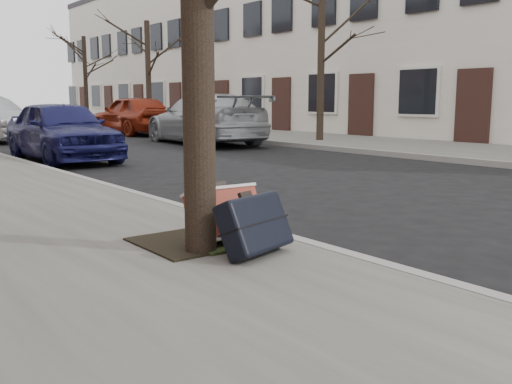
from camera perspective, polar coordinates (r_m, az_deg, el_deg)
ground at (r=5.28m, az=20.09°, el=-5.25°), size 120.00×120.00×0.00m
far_sidewalk at (r=21.50m, az=-3.21°, el=5.98°), size 4.00×70.00×0.12m
house_far at (r=25.72m, az=5.58°, el=14.37°), size 6.70×40.00×7.20m
dirt_patch at (r=4.69m, az=-6.25°, el=-4.91°), size 0.85×0.85×0.02m
suitcase_red at (r=4.60m, az=-3.19°, el=-2.30°), size 0.62×0.36×0.46m
suitcase_navy at (r=4.23m, az=-0.16°, el=-3.23°), size 0.68×0.50×0.47m
car_near_front at (r=12.56m, az=-18.85°, el=5.85°), size 1.52×3.76×1.28m
car_far_front at (r=16.61m, az=-5.16°, el=7.27°), size 2.59×5.14×1.43m
car_far_back at (r=21.58m, az=-12.25°, el=7.55°), size 1.87×4.29×1.44m
tree_far_a at (r=16.69m, az=6.55°, el=14.34°), size 0.20×0.20×5.32m
tree_far_b at (r=25.33m, az=-10.72°, el=11.49°), size 0.23×0.23×4.45m
tree_far_c at (r=31.83m, az=-16.68°, el=10.74°), size 0.22×0.22×4.42m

